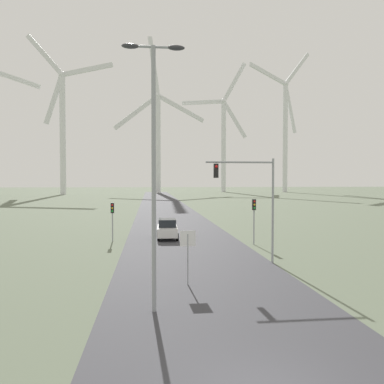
% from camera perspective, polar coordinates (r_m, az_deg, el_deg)
% --- Properties ---
extents(road_surface, '(10.00, 240.00, 0.01)m').
position_cam_1_polar(road_surface, '(57.03, -3.51, -3.63)').
color(road_surface, '#38383D').
rests_on(road_surface, ground).
extents(streetlamp, '(2.53, 0.32, 10.78)m').
position_cam_1_polar(streetlamp, '(15.24, -5.86, 6.59)').
color(streetlamp, '#93999E').
rests_on(streetlamp, ground).
extents(stop_sign_near, '(0.81, 0.07, 2.78)m').
position_cam_1_polar(stop_sign_near, '(19.31, -0.65, -8.36)').
color(stop_sign_near, '#93999E').
rests_on(stop_sign_near, ground).
extents(traffic_light_post_near_left, '(0.28, 0.34, 3.40)m').
position_cam_1_polar(traffic_light_post_near_left, '(33.45, -12.04, -3.16)').
color(traffic_light_post_near_left, '#93999E').
rests_on(traffic_light_post_near_left, ground).
extents(traffic_light_post_near_right, '(0.28, 0.34, 3.79)m').
position_cam_1_polar(traffic_light_post_near_right, '(31.54, 9.44, -2.92)').
color(traffic_light_post_near_right, '#93999E').
rests_on(traffic_light_post_near_right, ground).
extents(traffic_light_mast_overhead, '(4.46, 0.34, 6.76)m').
position_cam_1_polar(traffic_light_mast_overhead, '(24.23, 9.01, 0.37)').
color(traffic_light_mast_overhead, '#93999E').
rests_on(traffic_light_mast_overhead, ground).
extents(car_approaching, '(1.95, 4.17, 1.83)m').
position_cam_1_polar(car_approaching, '(34.53, -3.79, -5.62)').
color(car_approaching, white).
rests_on(car_approaching, ground).
extents(wind_turbine_left, '(33.07, 4.30, 61.17)m').
position_cam_1_polar(wind_turbine_left, '(153.71, -19.13, 10.24)').
color(wind_turbine_left, silver).
rests_on(wind_turbine_left, ground).
extents(wind_turbine_center, '(39.45, 17.48, 65.98)m').
position_cam_1_polar(wind_turbine_center, '(162.74, -5.21, 9.33)').
color(wind_turbine_center, silver).
rests_on(wind_turbine_center, ground).
extents(wind_turbine_right, '(30.05, 8.38, 60.72)m').
position_cam_1_polar(wind_turbine_right, '(179.98, 4.83, 8.59)').
color(wind_turbine_right, silver).
rests_on(wind_turbine_right, ground).
extents(wind_turbine_far_right, '(34.85, 18.84, 67.57)m').
position_cam_1_polar(wind_turbine_far_right, '(181.49, 14.03, 9.87)').
color(wind_turbine_far_right, silver).
rests_on(wind_turbine_far_right, ground).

